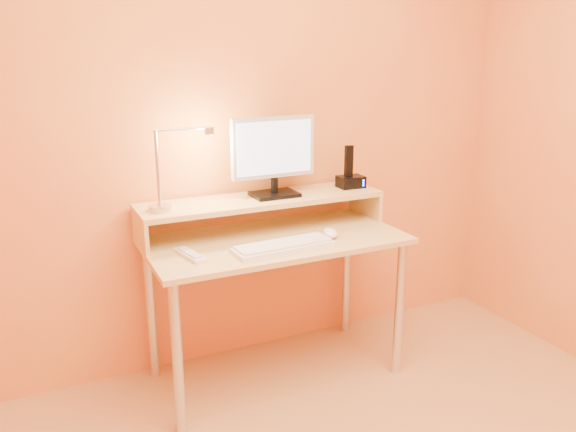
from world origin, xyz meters
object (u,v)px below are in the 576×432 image
mouse (330,233)px  remote_control (190,255)px  phone_dock (351,182)px  monitor_panel (273,147)px  lamp_base (160,208)px  keyboard (283,247)px

mouse → remote_control: mouse is taller
phone_dock → remote_control: size_ratio=0.66×
mouse → remote_control: size_ratio=0.59×
phone_dock → remote_control: phone_dock is taller
monitor_panel → mouse: (0.17, -0.26, -0.38)m
lamp_base → keyboard: lamp_base is taller
keyboard → lamp_base: bearing=145.2°
phone_dock → keyboard: (-0.53, -0.32, -0.18)m
monitor_panel → keyboard: bearing=-108.7°
keyboard → mouse: size_ratio=3.89×
lamp_base → remote_control: (0.07, -0.20, -0.16)m
lamp_base → phone_dock: phone_dock is taller
lamp_base → monitor_panel: bearing=4.0°
lamp_base → remote_control: lamp_base is taller
monitor_panel → remote_control: size_ratio=2.15×
lamp_base → remote_control: 0.27m
lamp_base → phone_dock: size_ratio=0.77×
mouse → remote_control: (-0.67, 0.02, -0.01)m
monitor_panel → remote_control: (-0.50, -0.24, -0.39)m
monitor_panel → mouse: bearing=-58.1°
monitor_panel → phone_dock: size_ratio=3.27×
mouse → monitor_panel: bearing=140.8°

